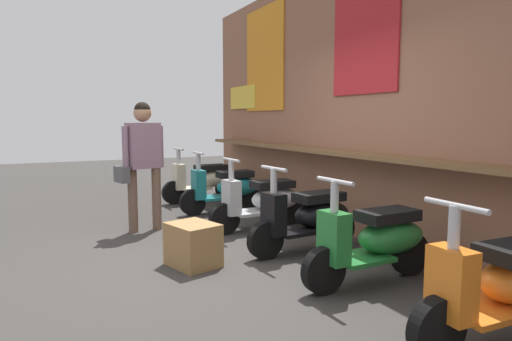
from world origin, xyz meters
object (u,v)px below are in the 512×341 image
object	(u,v)px
scooter_silver	(265,201)
scooter_orange	(505,285)
shopper_with_handbag	(142,153)
scooter_teal	(228,188)
scooter_cream	(205,180)
merchandise_crate	(193,245)
scooter_green	(377,240)
scooter_black	(310,217)

from	to	relation	value
scooter_silver	scooter_orange	xyz separation A→B (m)	(3.40, -0.00, 0.00)
shopper_with_handbag	scooter_teal	bearing A→B (deg)	97.68
scooter_cream	merchandise_crate	distance (m)	3.60
scooter_silver	scooter_green	bearing A→B (deg)	88.75
scooter_silver	scooter_black	size ratio (longest dim) A/B	1.00
scooter_teal	shopper_with_handbag	distance (m)	1.70
scooter_green	merchandise_crate	distance (m)	1.78
scooter_teal	shopper_with_handbag	xyz separation A→B (m)	(0.63, -1.45, 0.64)
merchandise_crate	scooter_orange	bearing A→B (deg)	29.09
scooter_cream	scooter_green	distance (m)	4.51
scooter_teal	merchandise_crate	xyz separation A→B (m)	(2.27, -1.33, -0.17)
scooter_black	scooter_orange	distance (m)	2.31
shopper_with_handbag	scooter_orange	bearing A→B (deg)	4.19
scooter_cream	scooter_silver	world-z (taller)	same
scooter_black	merchandise_crate	bearing A→B (deg)	-7.78
scooter_orange	merchandise_crate	size ratio (longest dim) A/B	2.85
scooter_silver	scooter_orange	bearing A→B (deg)	88.75
merchandise_crate	shopper_with_handbag	bearing A→B (deg)	-175.68
scooter_cream	scooter_green	size ratio (longest dim) A/B	1.00
merchandise_crate	scooter_silver	bearing A→B (deg)	127.41
scooter_black	shopper_with_handbag	xyz separation A→B (m)	(-1.72, -1.45, 0.64)
scooter_teal	scooter_green	xyz separation A→B (m)	(3.43, -0.00, 0.00)
scooter_cream	scooter_green	xyz separation A→B (m)	(4.51, 0.00, 0.00)
scooter_black	merchandise_crate	size ratio (longest dim) A/B	2.85
scooter_cream	scooter_green	world-z (taller)	same
scooter_black	scooter_orange	world-z (taller)	same
shopper_with_handbag	scooter_cream	bearing A→B (deg)	123.91
scooter_silver	merchandise_crate	distance (m)	1.68
scooter_silver	scooter_teal	bearing A→B (deg)	-91.25
scooter_orange	shopper_with_handbag	size ratio (longest dim) A/B	0.84
scooter_teal	scooter_orange	distance (m)	4.65
scooter_silver	shopper_with_handbag	distance (m)	1.70
scooter_green	merchandise_crate	xyz separation A→B (m)	(-1.16, -1.33, -0.17)
scooter_teal	scooter_green	size ratio (longest dim) A/B	1.00
scooter_teal	scooter_green	distance (m)	3.43
scooter_cream	shopper_with_handbag	bearing A→B (deg)	46.79
shopper_with_handbag	scooter_green	bearing A→B (deg)	11.72
scooter_green	shopper_with_handbag	distance (m)	3.22
scooter_green	scooter_black	bearing A→B (deg)	-91.86
scooter_green	scooter_orange	distance (m)	1.22
scooter_green	scooter_teal	bearing A→B (deg)	-91.87
scooter_green	scooter_orange	xyz separation A→B (m)	(1.22, -0.00, 0.00)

